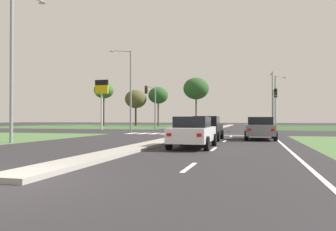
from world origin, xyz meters
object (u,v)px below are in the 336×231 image
traffic_signal_far_left (152,100)px  fuel_price_totem (102,93)px  car_white_second (193,132)px  car_black_third (207,128)px  treeline_third (158,95)px  car_teal_fourth (199,123)px  traffic_signal_far_right (274,101)px  treeline_second (136,99)px  car_grey_near (260,128)px  street_lamp_second (129,86)px  street_lamp_fourth (272,96)px  street_lamp_near (15,57)px  treeline_near (104,90)px  street_lamp_third (276,98)px

traffic_signal_far_left → fuel_price_totem: fuel_price_totem is taller
car_white_second → car_black_third: size_ratio=1.04×
treeline_third → car_teal_fourth: bearing=-60.8°
traffic_signal_far_right → treeline_second: (-27.22, 27.12, 2.28)m
car_grey_near → treeline_second: treeline_second is taller
car_teal_fourth → treeline_second: (-17.27, 20.69, 4.98)m
traffic_signal_far_right → traffic_signal_far_left: bearing=177.3°
car_teal_fourth → street_lamp_second: (-6.50, -10.74, 4.47)m
traffic_signal_far_right → car_black_third: bearing=-106.4°
traffic_signal_far_left → fuel_price_totem: (-6.36, -1.70, 0.83)m
car_teal_fourth → fuel_price_totem: size_ratio=0.69×
street_lamp_fourth → fuel_price_totem: size_ratio=1.57×
street_lamp_second → street_lamp_fourth: size_ratio=0.92×
street_lamp_fourth → treeline_third: street_lamp_fourth is taller
car_white_second → treeline_second: size_ratio=0.57×
car_white_second → traffic_signal_far_left: bearing=111.7°
car_grey_near → traffic_signal_far_left: (-13.35, 17.44, 3.19)m
street_lamp_near → treeline_near: (-18.60, 50.72, 2.73)m
street_lamp_second → fuel_price_totem: bearing=147.0°
traffic_signal_far_right → street_lamp_third: street_lamp_third is taller
car_white_second → traffic_signal_far_right: size_ratio=0.80×
car_grey_near → traffic_signal_far_left: bearing=127.4°
car_white_second → street_lamp_near: size_ratio=0.48×
treeline_second → treeline_third: size_ratio=0.91×
street_lamp_third → treeline_near: 37.98m
car_white_second → traffic_signal_far_left: 27.26m
car_white_second → street_lamp_second: (-11.27, 20.13, 4.51)m
car_teal_fourth → street_lamp_near: bearing=78.2°
car_black_third → traffic_signal_far_left: traffic_signal_far_left is taller
car_black_third → street_lamp_second: size_ratio=0.45×
car_teal_fourth → treeline_second: treeline_second is taller
traffic_signal_far_left → street_lamp_second: bearing=-103.9°
car_grey_near → treeline_third: (-20.90, 46.05, 5.89)m
treeline_second → car_teal_fourth: bearing=-50.2°
car_grey_near → fuel_price_totem: (-19.71, 15.74, 4.01)m
traffic_signal_far_right → street_lamp_near: street_lamp_near is taller
car_grey_near → fuel_price_totem: fuel_price_totem is taller
street_lamp_second → treeline_third: (-6.31, 33.64, 1.39)m
car_black_third → street_lamp_fourth: street_lamp_fourth is taller
car_grey_near → street_lamp_second: 19.68m
car_black_third → treeline_second: treeline_second is taller
car_teal_fourth → treeline_second: 27.41m
car_white_second → street_lamp_near: street_lamp_near is taller
street_lamp_second → street_lamp_near: bearing=-89.3°
car_white_second → treeline_near: bearing=119.9°
treeline_second → car_black_third: bearing=-64.3°
car_grey_near → street_lamp_second: bearing=139.6°
car_white_second → street_lamp_third: size_ratio=0.52×
street_lamp_third → car_black_third: bearing=-101.0°
treeline_second → street_lamp_fourth: bearing=-6.0°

